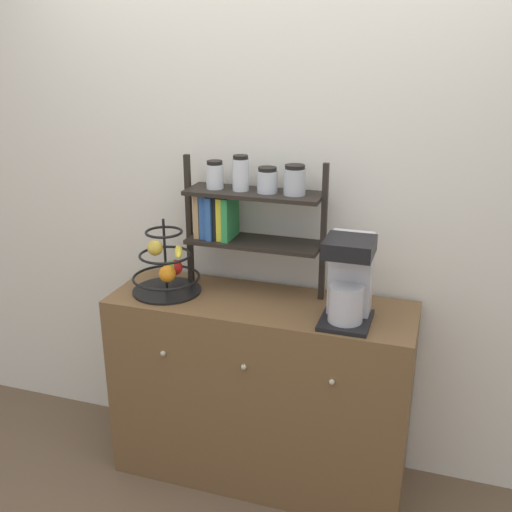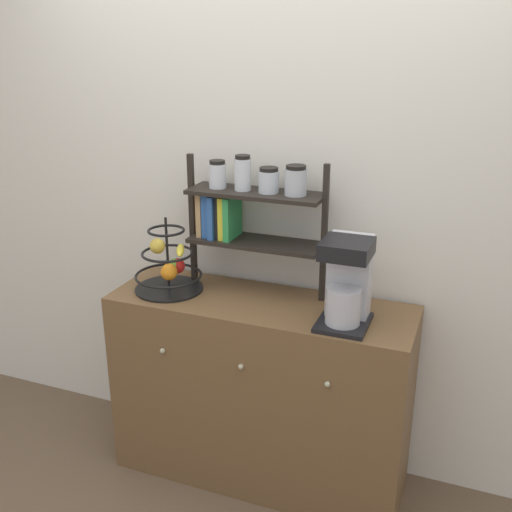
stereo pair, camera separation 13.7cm
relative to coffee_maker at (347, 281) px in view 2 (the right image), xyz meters
name	(u,v)px [view 2 (the right image)]	position (x,y,z in m)	size (l,w,h in m)	color
ground_plane	(243,501)	(-0.39, -0.16, -1.09)	(12.00, 12.00, 0.00)	brown
wall_back	(282,201)	(-0.39, 0.33, 0.21)	(7.00, 0.05, 2.60)	silver
sideboard	(260,391)	(-0.39, 0.06, -0.63)	(1.36, 0.46, 0.91)	brown
coffee_maker	(347,281)	(0.00, 0.00, 0.00)	(0.20, 0.24, 0.36)	black
fruit_stand	(169,267)	(-0.83, 0.04, -0.07)	(0.31, 0.31, 0.35)	black
shelf_hutch	(245,207)	(-0.52, 0.18, 0.21)	(0.65, 0.20, 0.62)	black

